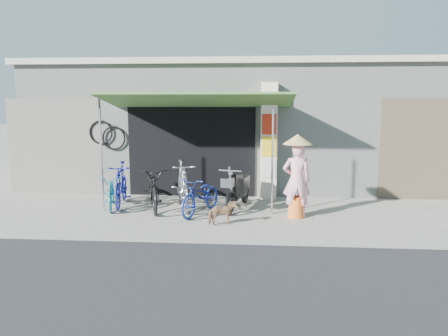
# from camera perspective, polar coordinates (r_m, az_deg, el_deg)

# --- Properties ---
(ground) EXTENTS (80.00, 80.00, 0.00)m
(ground) POSITION_cam_1_polar(r_m,az_deg,el_deg) (9.27, 0.75, -7.05)
(ground) COLOR gray
(ground) RESTS_ON ground
(road_strip) EXTENTS (80.00, 6.00, 0.01)m
(road_strip) POSITION_cam_1_polar(r_m,az_deg,el_deg) (5.10, -2.86, -20.63)
(road_strip) COLOR #2B2B2D
(road_strip) RESTS_ON ground
(bicycle_shop) EXTENTS (12.30, 5.30, 3.66)m
(bicycle_shop) POSITION_cam_1_polar(r_m,az_deg,el_deg) (14.03, 2.14, 5.83)
(bicycle_shop) COLOR #9DA39B
(bicycle_shop) RESTS_ON ground
(shop_pillar) EXTENTS (0.42, 0.44, 3.00)m
(shop_pillar) POSITION_cam_1_polar(r_m,az_deg,el_deg) (11.40, 5.86, 3.48)
(shop_pillar) COLOR beige
(shop_pillar) RESTS_ON ground
(awning) EXTENTS (4.60, 1.88, 2.72)m
(awning) POSITION_cam_1_polar(r_m,az_deg,el_deg) (10.64, -3.55, 8.63)
(awning) COLOR #385F2A
(awning) RESTS_ON ground
(neighbour_right) EXTENTS (2.60, 0.06, 2.60)m
(neighbour_right) POSITION_cam_1_polar(r_m,az_deg,el_deg) (12.38, 25.43, 2.17)
(neighbour_right) COLOR brown
(neighbour_right) RESTS_ON ground
(neighbour_left) EXTENTS (2.60, 0.06, 2.60)m
(neighbour_left) POSITION_cam_1_polar(r_m,az_deg,el_deg) (12.84, -21.29, 2.62)
(neighbour_left) COLOR #6B665B
(neighbour_left) RESTS_ON ground
(bike_teal) EXTENTS (0.94, 1.62, 0.81)m
(bike_teal) POSITION_cam_1_polar(r_m,az_deg,el_deg) (10.73, -14.48, -2.96)
(bike_teal) COLOR #1D7783
(bike_teal) RESTS_ON ground
(bike_blue) EXTENTS (0.80, 1.84, 1.07)m
(bike_blue) POSITION_cam_1_polar(r_m,az_deg,el_deg) (10.82, -13.32, -2.13)
(bike_blue) COLOR navy
(bike_blue) RESTS_ON ground
(bike_black) EXTENTS (1.23, 2.04, 1.01)m
(bike_black) POSITION_cam_1_polar(r_m,az_deg,el_deg) (10.39, -9.19, -2.60)
(bike_black) COLOR black
(bike_black) RESTS_ON ground
(bike_silver) EXTENTS (1.04, 1.95, 1.13)m
(bike_silver) POSITION_cam_1_polar(r_m,az_deg,el_deg) (10.41, -5.41, -2.18)
(bike_silver) COLOR #AAABAF
(bike_silver) RESTS_ON ground
(bike_navy) EXTENTS (1.12, 1.73, 0.86)m
(bike_navy) POSITION_cam_1_polar(r_m,az_deg,el_deg) (9.82, -3.04, -3.60)
(bike_navy) COLOR navy
(bike_navy) RESTS_ON ground
(street_dog) EXTENTS (0.65, 0.49, 0.50)m
(street_dog) POSITION_cam_1_polar(r_m,az_deg,el_deg) (8.97, -0.23, -5.93)
(street_dog) COLOR #A57357
(street_dog) RESTS_ON ground
(moped) EXTENTS (0.67, 1.78, 1.02)m
(moped) POSITION_cam_1_polar(r_m,az_deg,el_deg) (10.34, 1.87, -2.78)
(moped) COLOR black
(moped) RESTS_ON ground
(nun) EXTENTS (0.64, 0.64, 1.83)m
(nun) POSITION_cam_1_polar(r_m,az_deg,el_deg) (9.58, 9.47, -1.15)
(nun) COLOR pink
(nun) RESTS_ON ground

